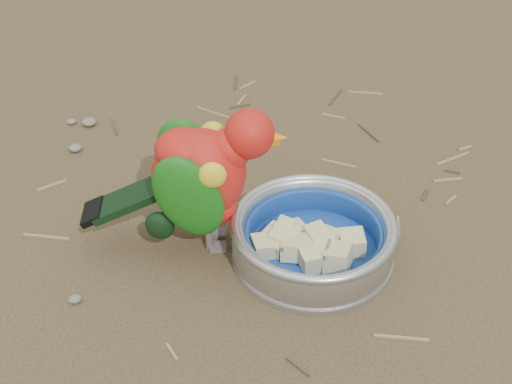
{
  "coord_description": "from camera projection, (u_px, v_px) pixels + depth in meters",
  "views": [
    {
      "loc": [
        -0.14,
        -0.7,
        0.62
      ],
      "look_at": [
        -0.03,
        0.01,
        0.08
      ],
      "focal_mm": 50.0,
      "sensor_mm": 36.0,
      "label": 1
    }
  ],
  "objects": [
    {
      "name": "bowl_wall",
      "position": [
        313.0,
        236.0,
        0.89
      ],
      "size": [
        0.2,
        0.2,
        0.04
      ],
      "primitive_type": null,
      "color": "#B2B2BA",
      "rests_on": "food_bowl"
    },
    {
      "name": "food_bowl",
      "position": [
        312.0,
        254.0,
        0.91
      ],
      "size": [
        0.2,
        0.2,
        0.02
      ],
      "primitive_type": "cylinder",
      "color": "#B2B2BA",
      "rests_on": "ground"
    },
    {
      "name": "ground",
      "position": [
        277.0,
        241.0,
        0.94
      ],
      "size": [
        60.0,
        60.0,
        0.0
      ],
      "primitive_type": "plane",
      "color": "#4B3B26"
    },
    {
      "name": "fruit_wedges",
      "position": [
        313.0,
        240.0,
        0.89
      ],
      "size": [
        0.12,
        0.12,
        0.03
      ],
      "primitive_type": null,
      "color": "beige",
      "rests_on": "food_bowl"
    },
    {
      "name": "ground_debris",
      "position": [
        273.0,
        214.0,
        0.98
      ],
      "size": [
        0.9,
        0.8,
        0.01
      ],
      "primitive_type": null,
      "color": "olive",
      "rests_on": "ground"
    },
    {
      "name": "lory_parrot",
      "position": [
        203.0,
        184.0,
        0.88
      ],
      "size": [
        0.25,
        0.14,
        0.19
      ],
      "primitive_type": null,
      "rotation": [
        0.0,
        0.0,
        -1.69
      ],
      "color": "red",
      "rests_on": "ground"
    }
  ]
}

